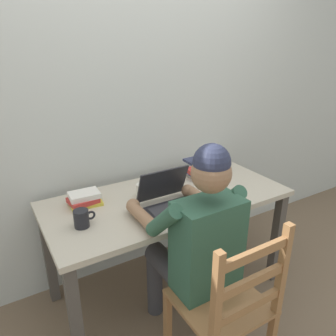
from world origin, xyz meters
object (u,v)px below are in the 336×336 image
(desk, at_px, (168,209))
(seated_person, at_px, (195,240))
(laptop, at_px, (170,199))
(landscape_photo_print, at_px, (164,185))
(coffee_mug_dark, at_px, (82,218))
(coffee_mug_white, at_px, (142,190))
(wooden_chair, at_px, (227,308))
(computer_mouse, at_px, (219,200))
(book_stack_side, at_px, (84,199))
(book_stack_main, at_px, (200,172))

(desk, xyz_separation_m, seated_person, (-0.09, -0.44, 0.05))
(laptop, relative_size, landscape_photo_print, 2.54)
(desk, bearing_deg, landscape_photo_print, 68.17)
(coffee_mug_dark, bearing_deg, laptop, -6.70)
(laptop, xyz_separation_m, coffee_mug_white, (-0.08, 0.22, -0.01))
(desk, bearing_deg, coffee_mug_dark, -172.87)
(desk, distance_m, seated_person, 0.45)
(seated_person, height_order, landscape_photo_print, seated_person)
(wooden_chair, height_order, coffee_mug_dark, wooden_chair)
(wooden_chair, distance_m, computer_mouse, 0.65)
(wooden_chair, height_order, book_stack_side, wooden_chair)
(wooden_chair, relative_size, book_stack_main, 4.73)
(laptop, bearing_deg, seated_person, -95.87)
(coffee_mug_dark, distance_m, landscape_photo_print, 0.69)
(landscape_photo_print, bearing_deg, coffee_mug_white, -138.41)
(landscape_photo_print, bearing_deg, desk, -90.13)
(desk, xyz_separation_m, book_stack_main, (0.36, 0.14, 0.13))
(desk, xyz_separation_m, coffee_mug_dark, (-0.58, -0.07, 0.14))
(book_stack_main, bearing_deg, landscape_photo_print, 177.24)
(seated_person, height_order, coffee_mug_white, seated_person)
(coffee_mug_dark, height_order, book_stack_side, coffee_mug_dark)
(coffee_mug_white, bearing_deg, laptop, -70.49)
(desk, bearing_deg, book_stack_side, 162.02)
(computer_mouse, height_order, landscape_photo_print, computer_mouse)
(wooden_chair, xyz_separation_m, landscape_photo_print, (0.16, 0.88, 0.27))
(landscape_photo_print, bearing_deg, seated_person, -82.97)
(book_stack_main, bearing_deg, coffee_mug_dark, -167.08)
(laptop, relative_size, coffee_mug_white, 2.98)
(coffee_mug_white, height_order, book_stack_side, coffee_mug_white)
(computer_mouse, height_order, book_stack_main, book_stack_main)
(wooden_chair, bearing_deg, desk, 82.67)
(desk, height_order, book_stack_main, book_stack_main)
(coffee_mug_dark, relative_size, landscape_photo_print, 0.92)
(desk, relative_size, laptop, 4.72)
(wooden_chair, bearing_deg, landscape_photo_print, 79.92)
(book_stack_main, relative_size, landscape_photo_print, 1.55)
(book_stack_side, bearing_deg, laptop, -34.15)
(computer_mouse, height_order, coffee_mug_white, coffee_mug_white)
(desk, relative_size, wooden_chair, 1.63)
(book_stack_main, distance_m, landscape_photo_print, 0.30)
(seated_person, distance_m, coffee_mug_dark, 0.62)
(coffee_mug_dark, xyz_separation_m, book_stack_main, (0.94, 0.22, -0.01))
(computer_mouse, bearing_deg, coffee_mug_white, 139.69)
(landscape_photo_print, bearing_deg, book_stack_side, -158.57)
(wooden_chair, height_order, computer_mouse, wooden_chair)
(seated_person, bearing_deg, coffee_mug_white, 95.10)
(seated_person, relative_size, book_stack_side, 6.11)
(wooden_chair, relative_size, book_stack_side, 4.63)
(desk, xyz_separation_m, computer_mouse, (0.24, -0.23, 0.11))
(seated_person, xyz_separation_m, landscape_photo_print, (0.16, 0.59, 0.05))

